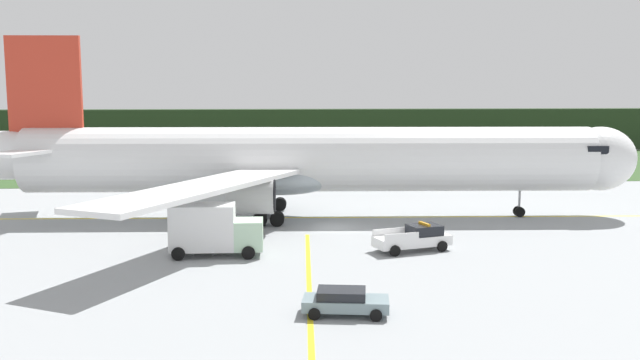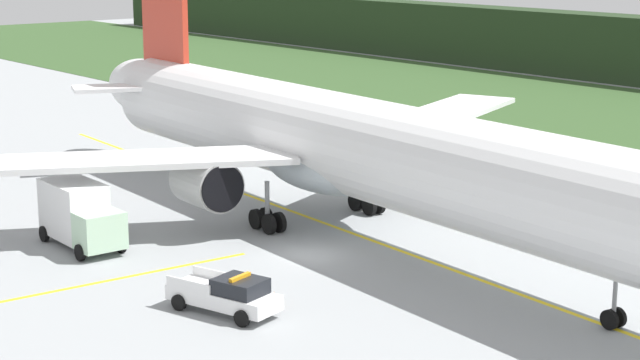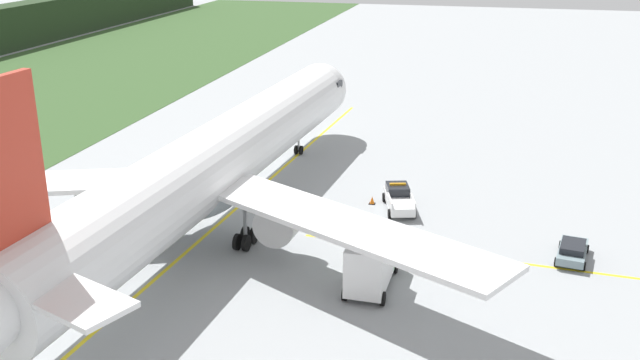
{
  "view_description": "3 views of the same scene",
  "coord_description": "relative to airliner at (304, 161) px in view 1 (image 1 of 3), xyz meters",
  "views": [
    {
      "loc": [
        -5.87,
        -54.07,
        11.09
      ],
      "look_at": [
        -0.89,
        2.75,
        3.61
      ],
      "focal_mm": 37.84,
      "sensor_mm": 36.0,
      "label": 1
    },
    {
      "loc": [
        42.86,
        -33.99,
        16.65
      ],
      "look_at": [
        1.47,
        -0.33,
        4.46
      ],
      "focal_mm": 59.33,
      "sensor_mm": 36.0,
      "label": 2
    },
    {
      "loc": [
        -50.82,
        -15.87,
        22.35
      ],
      "look_at": [
        3.35,
        -2.17,
        2.44
      ],
      "focal_mm": 40.79,
      "sensor_mm": 36.0,
      "label": 3
    }
  ],
  "objects": [
    {
      "name": "distant_tree_line",
      "position": [
        2.12,
        68.54,
        -1.16
      ],
      "size": [
        288.0,
        5.74,
        7.84
      ],
      "primitive_type": "cube",
      "color": "#23351E",
      "rests_on": "ground"
    },
    {
      "name": "ground",
      "position": [
        2.12,
        -4.72,
        -5.09
      ],
      "size": [
        320.0,
        320.0,
        0.0
      ],
      "primitive_type": "plane",
      "color": "#939799"
    },
    {
      "name": "taxiway_centerline_main",
      "position": [
        0.5,
        -0.03,
        -5.08
      ],
      "size": [
        78.76,
        5.13,
        0.01
      ],
      "primitive_type": "cube",
      "rotation": [
        0.0,
        0.0,
        -0.06
      ],
      "color": "yellow",
      "rests_on": "ground"
    },
    {
      "name": "staff_car",
      "position": [
        0.32,
        -26.4,
        -4.38
      ],
      "size": [
        4.53,
        2.58,
        1.3
      ],
      "color": "gray",
      "rests_on": "ground"
    },
    {
      "name": "grass_verge",
      "position": [
        2.12,
        42.66,
        -5.07
      ],
      "size": [
        320.0,
        43.5,
        0.04
      ],
      "primitive_type": "cube",
      "color": "#314E26",
      "rests_on": "ground"
    },
    {
      "name": "ops_pickup_truck",
      "position": [
        6.93,
        -13.2,
        -4.18
      ],
      "size": [
        5.76,
        3.38,
        1.94
      ],
      "color": "white",
      "rests_on": "ground"
    },
    {
      "name": "airliner",
      "position": [
        0.0,
        0.0,
        0.0
      ],
      "size": [
        59.98,
        47.08,
        15.83
      ],
      "color": "white",
      "rests_on": "ground"
    },
    {
      "name": "taxiway_centerline_spur",
      "position": [
        -1.23,
        -23.6,
        -5.08
      ],
      "size": [
        2.31,
        32.76,
        0.01
      ],
      "primitive_type": "cube",
      "rotation": [
        0.0,
        0.0,
        -1.63
      ],
      "color": "yellow",
      "rests_on": "ground"
    },
    {
      "name": "catering_truck",
      "position": [
        -7.07,
        -13.46,
        -3.24
      ],
      "size": [
        6.27,
        2.78,
        3.7
      ],
      "color": "#AFD3B2",
      "rests_on": "ground"
    },
    {
      "name": "apron_cone",
      "position": [
        7.42,
        -10.91,
        -4.76
      ],
      "size": [
        0.53,
        0.53,
        0.67
      ],
      "color": "black",
      "rests_on": "ground"
    }
  ]
}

